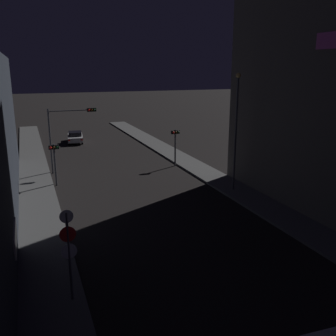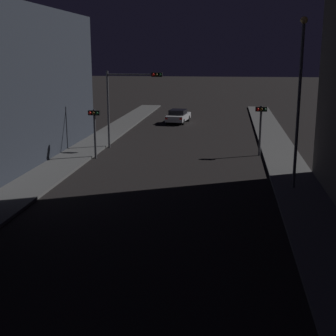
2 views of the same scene
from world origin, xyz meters
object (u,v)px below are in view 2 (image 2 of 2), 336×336
far_car (178,116)px  traffic_light_overhead (127,94)px  traffic_light_right_kerb (261,120)px  traffic_light_left_kerb (94,123)px  street_lamp_far_block (299,93)px

far_car → traffic_light_overhead: traffic_light_overhead is taller
traffic_light_overhead → traffic_light_right_kerb: traffic_light_overhead is taller
traffic_light_overhead → traffic_light_left_kerb: (-1.53, -3.85, -1.71)m
far_car → traffic_light_right_kerb: bearing=-64.2°
traffic_light_left_kerb → traffic_light_overhead: bearing=68.4°
traffic_light_left_kerb → traffic_light_right_kerb: (11.39, 2.46, 0.09)m
far_car → street_lamp_far_block: bearing=-70.1°
street_lamp_far_block → traffic_light_right_kerb: bearing=98.4°
traffic_light_left_kerb → traffic_light_right_kerb: traffic_light_right_kerb is taller
traffic_light_right_kerb → traffic_light_left_kerb: bearing=-167.8°
far_car → traffic_light_right_kerb: traffic_light_right_kerb is taller
traffic_light_left_kerb → street_lamp_far_block: street_lamp_far_block is taller
traffic_light_right_kerb → street_lamp_far_block: street_lamp_far_block is taller
traffic_light_right_kerb → far_car: bearing=115.8°
far_car → street_lamp_far_block: 26.33m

